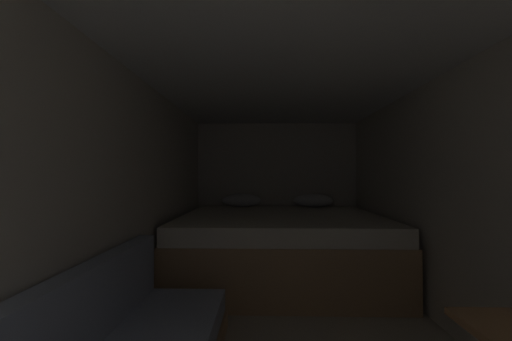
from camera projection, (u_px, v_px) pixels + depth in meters
wall_back at (276, 188)px, 4.89m from camera, size 2.61×0.05×2.08m
wall_left at (123, 203)px, 2.34m from camera, size 0.05×5.10×2.08m
wall_right at (463, 204)px, 2.28m from camera, size 0.05×5.10×2.08m
ceiling_slab at (290, 63)px, 2.33m from camera, size 2.61×5.10×0.05m
bed at (280, 245)px, 3.78m from camera, size 2.39×2.08×0.97m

